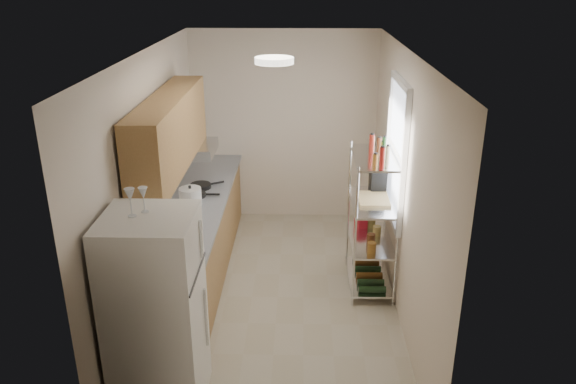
{
  "coord_description": "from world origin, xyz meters",
  "views": [
    {
      "loc": [
        0.24,
        -5.21,
        3.31
      ],
      "look_at": [
        0.11,
        0.25,
        1.13
      ],
      "focal_mm": 35.0,
      "sensor_mm": 36.0,
      "label": 1
    }
  ],
  "objects_px": {
    "rice_cooker": "(190,197)",
    "refrigerator": "(156,314)",
    "frying_pan_large": "(195,195)",
    "espresso_machine": "(378,178)",
    "cutting_board": "(374,199)"
  },
  "relations": [
    {
      "from": "cutting_board",
      "to": "espresso_machine",
      "type": "relative_size",
      "value": 1.43
    },
    {
      "from": "frying_pan_large",
      "to": "cutting_board",
      "type": "distance_m",
      "value": 2.01
    },
    {
      "from": "refrigerator",
      "to": "frying_pan_large",
      "type": "xyz_separation_m",
      "value": [
        -0.09,
        2.22,
        0.1
      ]
    },
    {
      "from": "rice_cooker",
      "to": "frying_pan_large",
      "type": "relative_size",
      "value": 1.01
    },
    {
      "from": "frying_pan_large",
      "to": "cutting_board",
      "type": "relative_size",
      "value": 0.58
    },
    {
      "from": "rice_cooker",
      "to": "frying_pan_large",
      "type": "height_order",
      "value": "rice_cooker"
    },
    {
      "from": "refrigerator",
      "to": "espresso_machine",
      "type": "xyz_separation_m",
      "value": [
        1.96,
        2.19,
        0.33
      ]
    },
    {
      "from": "rice_cooker",
      "to": "cutting_board",
      "type": "xyz_separation_m",
      "value": [
        1.98,
        -0.08,
        0.03
      ]
    },
    {
      "from": "refrigerator",
      "to": "rice_cooker",
      "type": "distance_m",
      "value": 1.98
    },
    {
      "from": "refrigerator",
      "to": "cutting_board",
      "type": "xyz_separation_m",
      "value": [
        1.89,
        1.89,
        0.2
      ]
    },
    {
      "from": "refrigerator",
      "to": "espresso_machine",
      "type": "relative_size",
      "value": 5.67
    },
    {
      "from": "frying_pan_large",
      "to": "cutting_board",
      "type": "xyz_separation_m",
      "value": [
        1.98,
        -0.33,
        0.1
      ]
    },
    {
      "from": "espresso_machine",
      "to": "refrigerator",
      "type": "bearing_deg",
      "value": -132.3
    },
    {
      "from": "rice_cooker",
      "to": "refrigerator",
      "type": "bearing_deg",
      "value": -87.3
    },
    {
      "from": "frying_pan_large",
      "to": "espresso_machine",
      "type": "relative_size",
      "value": 0.83
    }
  ]
}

